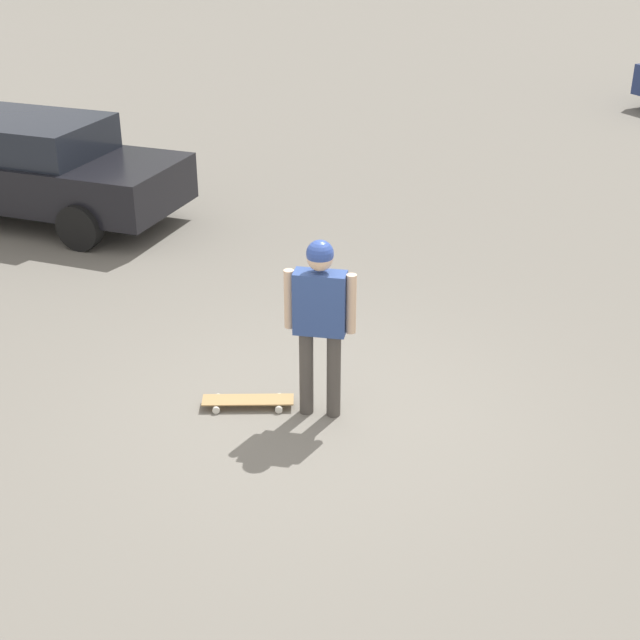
{
  "coord_description": "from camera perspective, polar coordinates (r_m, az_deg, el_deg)",
  "views": [
    {
      "loc": [
        4.23,
        5.59,
        4.42
      ],
      "look_at": [
        0.0,
        0.0,
        0.96
      ],
      "focal_mm": 50.0,
      "sensor_mm": 36.0,
      "label": 1
    }
  ],
  "objects": [
    {
      "name": "ground_plane",
      "position": [
        8.28,
        0.0,
        -5.97
      ],
      "size": [
        220.0,
        220.0,
        0.0
      ],
      "primitive_type": "plane",
      "color": "gray"
    },
    {
      "name": "person",
      "position": [
        7.77,
        0.0,
        0.62
      ],
      "size": [
        0.46,
        0.5,
        1.71
      ],
      "rotation": [
        0.0,
        0.0,
        2.31
      ],
      "color": "#4C4742",
      "rests_on": "ground_plane"
    },
    {
      "name": "skateboard",
      "position": [
        8.37,
        -4.63,
        -5.16
      ],
      "size": [
        0.8,
        0.66,
        0.08
      ],
      "rotation": [
        0.0,
        0.0,
        -0.63
      ],
      "color": "tan",
      "rests_on": "ground_plane"
    },
    {
      "name": "car_parked_near",
      "position": [
        13.58,
        -18.24,
        9.28
      ],
      "size": [
        3.91,
        4.8,
        1.46
      ],
      "rotation": [
        0.0,
        0.0,
        -1.0
      ],
      "color": "black",
      "rests_on": "ground_plane"
    }
  ]
}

